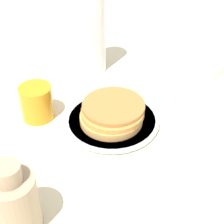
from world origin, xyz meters
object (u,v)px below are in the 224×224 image
at_px(cream_jug, 14,202).
at_px(water_bottle_near, 91,30).
at_px(juice_glass, 37,102).
at_px(pancake_stack, 112,113).
at_px(plate, 112,121).

height_order(cream_jug, water_bottle_near, water_bottle_near).
bearing_deg(juice_glass, cream_jug, -37.23).
distance_m(cream_jug, water_bottle_near, 0.55).
bearing_deg(cream_jug, water_bottle_near, 128.69).
bearing_deg(water_bottle_near, pancake_stack, -27.24).
bearing_deg(pancake_stack, water_bottle_near, 152.76).
xyz_separation_m(cream_jug, water_bottle_near, (-0.34, 0.42, 0.06)).
height_order(juice_glass, cream_jug, cream_jug).
xyz_separation_m(juice_glass, water_bottle_near, (-0.09, 0.24, 0.08)).
bearing_deg(cream_jug, juice_glass, 142.77).
distance_m(juice_glass, cream_jug, 0.31).
bearing_deg(cream_jug, pancake_stack, 109.85).
height_order(plate, pancake_stack, pancake_stack).
height_order(juice_glass, water_bottle_near, water_bottle_near).
distance_m(plate, cream_jug, 0.33).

